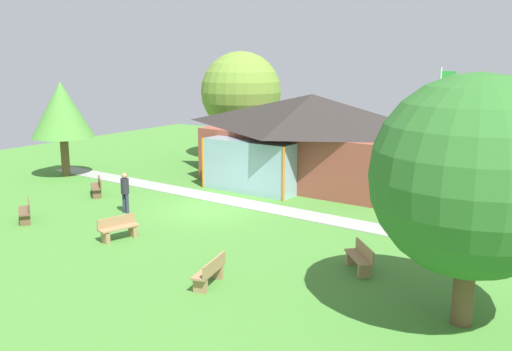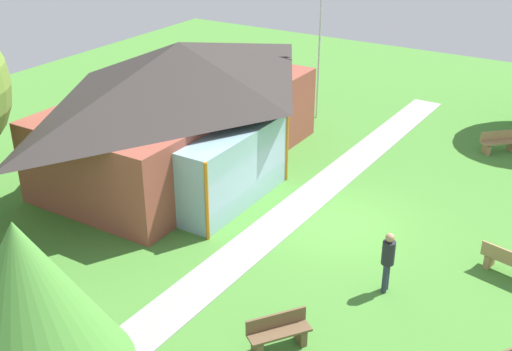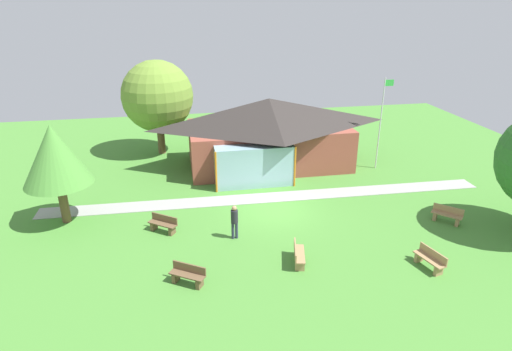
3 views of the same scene
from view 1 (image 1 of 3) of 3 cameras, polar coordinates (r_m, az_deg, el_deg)
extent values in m
plane|color=#478433|center=(24.95, -4.51, -3.38)|extent=(44.00, 44.00, 0.00)
cube|color=brown|center=(29.64, 5.51, 1.87)|extent=(10.61, 5.46, 2.81)
pyramid|color=#2D2826|center=(29.31, 5.61, 6.33)|extent=(11.61, 6.46, 1.82)
cube|color=#8CB2BF|center=(27.74, -0.75, 0.92)|extent=(4.78, 1.20, 2.53)
cylinder|color=orange|center=(28.72, -5.33, 1.26)|extent=(0.12, 0.12, 2.53)
cylinder|color=orange|center=(25.95, 2.76, 0.12)|extent=(0.12, 0.12, 2.53)
cube|color=#999993|center=(26.16, -2.29, -2.58)|extent=(25.54, 1.86, 0.03)
cylinder|color=silver|center=(24.81, 17.59, 3.21)|extent=(0.08, 0.08, 6.11)
cube|color=green|center=(24.47, 18.68, 9.40)|extent=(0.60, 0.02, 0.40)
cube|color=brown|center=(28.15, -15.72, -1.07)|extent=(1.47, 1.24, 0.06)
cube|color=brown|center=(27.67, -15.62, -1.83)|extent=(0.36, 0.42, 0.39)
cube|color=brown|center=(28.74, -15.76, -1.32)|extent=(0.36, 0.42, 0.39)
cube|color=brown|center=(28.11, -15.36, -0.62)|extent=(1.25, 0.93, 0.36)
cube|color=brown|center=(24.78, -22.16, -3.29)|extent=(1.50, 1.18, 0.06)
cube|color=brown|center=(24.32, -22.09, -4.20)|extent=(0.35, 0.42, 0.39)
cube|color=brown|center=(25.38, -22.13, -3.54)|extent=(0.35, 0.42, 0.39)
cube|color=brown|center=(24.73, -21.76, -2.79)|extent=(1.30, 0.86, 0.36)
cube|color=#9E7A51|center=(16.90, -4.78, -9.47)|extent=(0.80, 1.56, 0.06)
cube|color=#9E7A51|center=(16.54, -5.58, -10.94)|extent=(0.43, 0.26, 0.39)
cube|color=#9E7A51|center=(17.46, -3.99, -9.63)|extent=(0.43, 0.26, 0.39)
cube|color=#9E7A51|center=(16.75, -4.20, -8.89)|extent=(0.43, 1.47, 0.36)
cube|color=#9E7A51|center=(18.19, 10.22, -8.04)|extent=(1.37, 1.38, 0.06)
cube|color=#9E7A51|center=(17.80, 10.80, -9.40)|extent=(0.40, 0.40, 0.39)
cube|color=#9E7A51|center=(18.76, 9.62, -8.21)|extent=(0.40, 0.40, 0.39)
cube|color=#9E7A51|center=(18.18, 10.82, -7.37)|extent=(1.10, 1.11, 0.36)
cube|color=#9E7A51|center=(21.38, -13.53, -5.10)|extent=(0.77, 1.56, 0.06)
cube|color=#9E7A51|center=(21.71, -12.22, -5.47)|extent=(0.43, 0.25, 0.39)
cube|color=#9E7A51|center=(21.22, -14.81, -6.02)|extent=(0.43, 0.25, 0.39)
cube|color=#9E7A51|center=(21.48, -13.80, -4.44)|extent=(0.40, 1.47, 0.36)
cylinder|color=#2D3347|center=(24.77, -12.75, -2.74)|extent=(0.14, 0.14, 0.85)
cylinder|color=#2D3347|center=(24.89, -13.05, -2.69)|extent=(0.14, 0.14, 0.85)
cylinder|color=#26262D|center=(24.65, -12.98, -1.03)|extent=(0.34, 0.34, 0.65)
sphere|color=tan|center=(24.56, -13.03, -0.02)|extent=(0.24, 0.24, 0.24)
cylinder|color=brown|center=(33.06, -18.55, 1.80)|extent=(0.45, 0.45, 2.17)
cone|color=#4C8C38|center=(32.72, -18.85, 6.27)|extent=(3.35, 3.35, 3.01)
cylinder|color=brown|center=(15.31, 20.04, -10.46)|extent=(0.53, 0.53, 1.94)
sphere|color=#2D6B28|center=(14.50, 20.85, -0.09)|extent=(4.93, 4.93, 4.93)
cylinder|color=brown|center=(36.74, -1.49, 3.57)|extent=(0.53, 0.53, 2.36)
sphere|color=olive|center=(36.41, -1.52, 8.37)|extent=(5.07, 5.07, 5.07)
camera|label=2|loc=(33.78, -36.30, 15.71)|focal=44.93mm
camera|label=3|loc=(20.71, -63.30, 17.20)|focal=30.23mm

